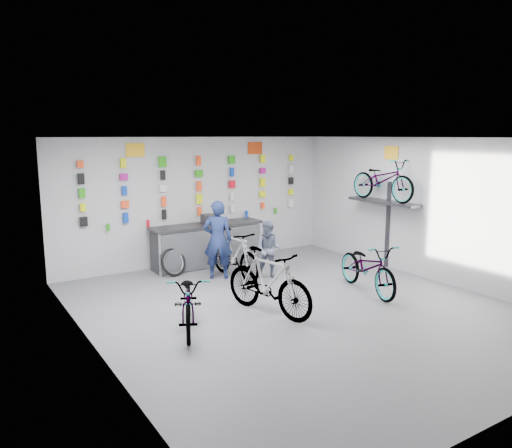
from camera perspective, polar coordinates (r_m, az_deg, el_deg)
floor at (r=9.03m, az=4.88°, el=-9.62°), size 8.00×8.00×0.00m
ceiling at (r=8.50m, az=5.18°, el=9.78°), size 8.00×8.00×0.00m
wall_back at (r=12.02m, az=-6.63°, el=2.69°), size 7.00×0.00×7.00m
wall_left at (r=7.11m, az=-18.02°, el=-2.93°), size 0.00×8.00×8.00m
wall_right at (r=11.09m, az=19.56°, el=1.54°), size 0.00×8.00×8.00m
counter at (r=11.79m, az=-5.56°, el=-2.44°), size 2.70×0.66×1.00m
merch_wall at (r=11.90m, az=-6.75°, el=4.13°), size 5.54×0.08×1.57m
wall_bracket at (r=11.74m, az=14.43°, el=2.08°), size 0.39×1.90×2.00m
sign_left at (r=11.34m, az=-13.62°, el=8.21°), size 0.42×0.02×0.30m
sign_right at (r=12.68m, az=-0.12°, el=8.67°), size 0.42×0.02×0.30m
sign_side at (r=11.75m, az=15.20°, el=7.86°), size 0.02×0.40×0.30m
bike_left at (r=8.02m, az=-7.67°, el=-8.67°), size 1.32×1.90×0.95m
bike_center at (r=8.58m, az=1.43°, el=-6.64°), size 0.99×1.98×1.14m
bike_right at (r=10.02m, az=12.65°, el=-4.82°), size 1.06×2.01×1.00m
bike_service at (r=10.68m, az=-2.47°, el=-3.43°), size 0.59×1.82×1.08m
bike_wall at (r=11.62m, az=14.29°, el=4.93°), size 0.63×1.80×0.95m
clerk at (r=10.66m, az=-4.39°, el=-1.80°), size 0.74×0.66×1.69m
customer at (r=10.65m, az=1.51°, el=-2.98°), size 0.77×0.76×1.26m
spare_wheel at (r=11.09m, az=-9.42°, el=-4.32°), size 0.69×0.42×0.63m
register at (r=11.69m, az=-5.47°, el=0.57°), size 0.30×0.32×0.22m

